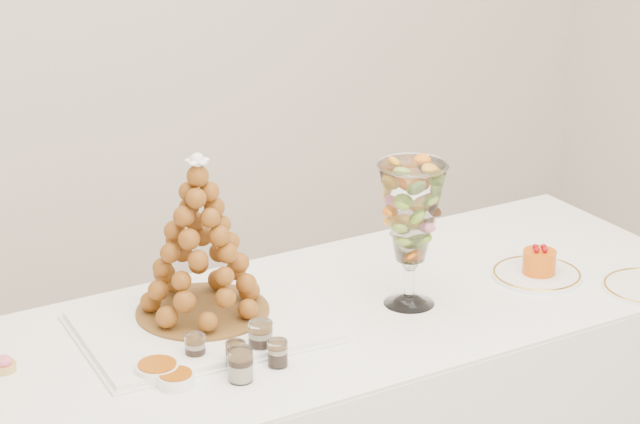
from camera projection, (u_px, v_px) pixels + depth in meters
lace_tray at (202, 326)px, 3.00m from camera, size 0.57×0.43×0.02m
macaron_vase at (411, 215)px, 3.06m from camera, size 0.17×0.17×0.37m
cake_plate at (537, 275)px, 3.30m from camera, size 0.24×0.24×0.01m
pink_tart at (3, 364)px, 2.81m from camera, size 0.06×0.06×0.04m
verrine_a at (195, 348)px, 2.85m from camera, size 0.05×0.05×0.06m
verrine_b at (236, 355)px, 2.81m from camera, size 0.05×0.05×0.06m
verrine_c at (261, 337)px, 2.88m from camera, size 0.06×0.06×0.08m
verrine_d at (240, 365)px, 2.76m from camera, size 0.07×0.07×0.08m
verrine_e at (278, 353)px, 2.82m from camera, size 0.06×0.06×0.06m
ramekin_back at (157, 371)px, 2.78m from camera, size 0.10×0.10×0.03m
ramekin_front at (176, 379)px, 2.75m from camera, size 0.08×0.08×0.03m
croquembouche at (200, 237)px, 2.98m from camera, size 0.33×0.33×0.41m
mousse_cake at (539, 261)px, 3.28m from camera, size 0.09×0.09×0.08m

